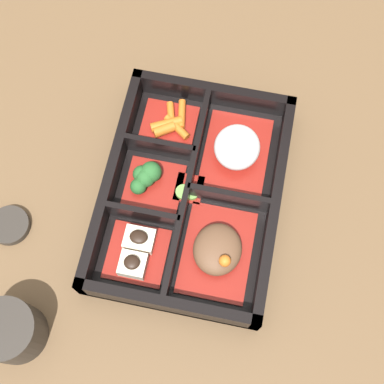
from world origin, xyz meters
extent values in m
plane|color=brown|center=(0.00, 0.00, 0.00)|extent=(3.00, 3.00, 0.00)
cube|color=black|center=(0.00, 0.00, 0.01)|extent=(0.34, 0.25, 0.01)
cube|color=black|center=(0.00, -0.12, 0.02)|extent=(0.34, 0.01, 0.05)
cube|color=black|center=(0.00, 0.12, 0.02)|extent=(0.34, 0.01, 0.05)
cube|color=black|center=(-0.16, 0.00, 0.02)|extent=(0.01, 0.25, 0.05)
cube|color=black|center=(0.16, 0.00, 0.02)|extent=(0.01, 0.25, 0.05)
cube|color=black|center=(0.00, -0.01, 0.02)|extent=(0.31, 0.01, 0.05)
cube|color=black|center=(-0.06, -0.06, 0.02)|extent=(0.01, 0.10, 0.05)
cube|color=black|center=(0.05, -0.06, 0.02)|extent=(0.01, 0.10, 0.05)
cube|color=black|center=(0.00, 0.05, 0.02)|extent=(0.01, 0.12, 0.05)
cube|color=maroon|center=(-0.08, 0.05, 0.01)|extent=(0.13, 0.09, 0.01)
ellipsoid|color=silver|center=(-0.08, 0.05, 0.04)|extent=(0.07, 0.07, 0.04)
cube|color=maroon|center=(0.08, 0.05, 0.01)|extent=(0.13, 0.09, 0.01)
ellipsoid|color=brown|center=(0.08, 0.05, 0.03)|extent=(0.07, 0.07, 0.03)
sphere|color=#D1661E|center=(0.09, 0.06, 0.05)|extent=(0.02, 0.02, 0.02)
cube|color=maroon|center=(-0.11, -0.06, 0.01)|extent=(0.08, 0.08, 0.01)
cylinder|color=#D1661E|center=(-0.09, -0.06, 0.02)|extent=(0.03, 0.04, 0.02)
cylinder|color=#D1661E|center=(-0.10, -0.06, 0.02)|extent=(0.03, 0.05, 0.01)
cylinder|color=#D1661E|center=(-0.12, -0.04, 0.02)|extent=(0.05, 0.02, 0.01)
cylinder|color=#D1661E|center=(-0.12, -0.06, 0.02)|extent=(0.04, 0.02, 0.01)
cylinder|color=#D1661E|center=(-0.10, -0.04, 0.02)|extent=(0.04, 0.04, 0.01)
cube|color=maroon|center=(0.00, -0.06, 0.01)|extent=(0.09, 0.08, 0.01)
sphere|color=#265B28|center=(0.01, -0.08, 0.03)|extent=(0.02, 0.02, 0.02)
sphere|color=#265B28|center=(-0.02, -0.06, 0.03)|extent=(0.03, 0.03, 0.03)
sphere|color=#265B28|center=(-0.01, -0.07, 0.03)|extent=(0.03, 0.03, 0.03)
sphere|color=#265B28|center=(-0.01, -0.08, 0.03)|extent=(0.03, 0.03, 0.03)
cube|color=maroon|center=(0.10, -0.06, 0.01)|extent=(0.08, 0.08, 0.01)
cube|color=beige|center=(0.08, -0.06, 0.02)|extent=(0.03, 0.04, 0.02)
ellipsoid|color=black|center=(0.08, -0.06, 0.04)|extent=(0.02, 0.03, 0.01)
cube|color=beige|center=(0.12, -0.06, 0.03)|extent=(0.03, 0.04, 0.02)
ellipsoid|color=black|center=(0.12, -0.06, 0.04)|extent=(0.02, 0.02, 0.01)
cube|color=maroon|center=(-0.01, -0.01, 0.01)|extent=(0.04, 0.04, 0.01)
cylinder|color=#75A84C|center=(0.00, 0.00, 0.02)|extent=(0.02, 0.02, 0.01)
cylinder|color=#75A84C|center=(0.00, -0.01, 0.02)|extent=(0.02, 0.02, 0.01)
cylinder|color=#2D2823|center=(0.24, -0.19, 0.04)|extent=(0.08, 0.08, 0.07)
cylinder|color=#597A38|center=(0.24, -0.19, 0.07)|extent=(0.07, 0.07, 0.01)
cylinder|color=#2D2823|center=(0.10, -0.25, 0.01)|extent=(0.06, 0.06, 0.01)
cylinder|color=black|center=(0.10, -0.25, 0.01)|extent=(0.04, 0.04, 0.00)
camera|label=1|loc=(0.26, 0.05, 0.74)|focal=50.00mm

